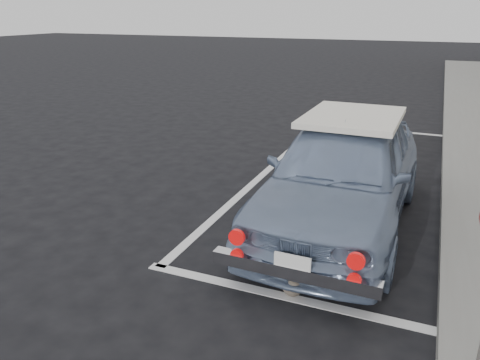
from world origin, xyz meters
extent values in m
plane|color=black|center=(0.00, 0.00, 0.00)|extent=(80.00, 80.00, 0.00)
cube|color=silver|center=(0.50, -0.50, 0.00)|extent=(3.00, 0.12, 0.01)
cube|color=silver|center=(0.50, 6.50, 0.00)|extent=(3.00, 0.12, 0.01)
cube|color=silver|center=(-0.90, 3.00, 0.00)|extent=(0.12, 7.00, 0.01)
imported|color=#7387A7|center=(0.62, 1.30, 0.68)|extent=(1.68, 4.02, 1.36)
cube|color=silver|center=(0.62, 1.70, 1.29)|extent=(1.15, 1.54, 0.07)
cube|color=silver|center=(0.58, -0.64, 0.38)|extent=(1.53, 0.15, 0.12)
cube|color=white|center=(0.58, -0.69, 0.48)|extent=(0.33, 0.03, 0.17)
cylinder|color=red|center=(0.05, -0.66, 0.62)|extent=(0.15, 0.04, 0.15)
cylinder|color=red|center=(1.11, -0.68, 0.62)|extent=(0.15, 0.04, 0.15)
cylinder|color=red|center=(0.05, -0.66, 0.44)|extent=(0.12, 0.04, 0.12)
cylinder|color=red|center=(1.11, -0.68, 0.44)|extent=(0.12, 0.04, 0.12)
ellipsoid|color=#6C6052|center=(0.51, -0.40, 0.11)|extent=(0.33, 0.39, 0.20)
sphere|color=#6C6052|center=(0.57, -0.54, 0.18)|extent=(0.13, 0.13, 0.13)
cone|color=#6C6052|center=(0.54, -0.55, 0.24)|extent=(0.04, 0.04, 0.05)
cone|color=#6C6052|center=(0.60, -0.53, 0.24)|extent=(0.04, 0.04, 0.05)
cylinder|color=#6C6052|center=(0.49, -0.23, 0.04)|extent=(0.18, 0.17, 0.03)
camera|label=1|loc=(1.52, -4.13, 2.54)|focal=35.00mm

